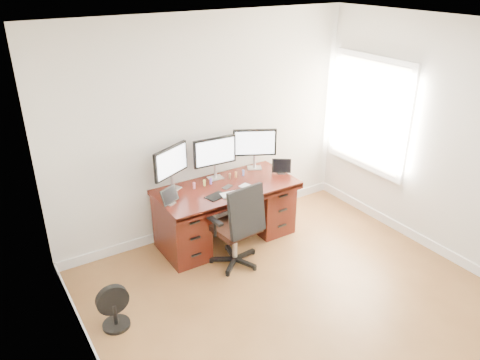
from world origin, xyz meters
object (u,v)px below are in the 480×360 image
desk (226,211)px  floor_fan (114,308)px  keyboard (233,194)px  office_chair (237,239)px  monitor_center (215,153)px

desk → floor_fan: (-1.69, -0.79, -0.18)m
floor_fan → keyboard: keyboard is taller
office_chair → floor_fan: 1.55m
office_chair → monitor_center: 1.09m
desk → floor_fan: bearing=-155.1°
monitor_center → keyboard: size_ratio=1.86×
desk → keyboard: bearing=-99.7°
monitor_center → desk: bearing=-86.2°
monitor_center → keyboard: 0.60m
office_chair → keyboard: bearing=60.6°
desk → office_chair: size_ratio=1.64×
monitor_center → keyboard: (-0.04, -0.49, -0.33)m
floor_fan → keyboard: size_ratio=1.53×
desk → floor_fan: desk is taller
keyboard → office_chair: bearing=-106.0°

